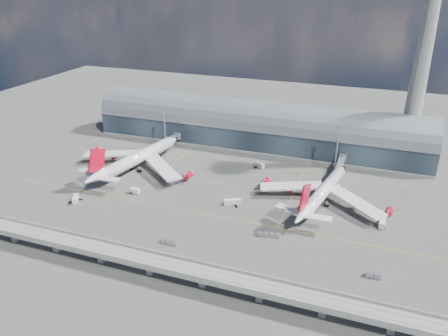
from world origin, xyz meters
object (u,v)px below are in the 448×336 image
(service_truck_1, at_px, (135,191))
(cargo_train_2, at_px, (374,275))
(floodlight_mast_left, at_px, (165,126))
(floodlight_mast_right, at_px, (337,148))
(service_truck_2, at_px, (232,202))
(cargo_train_1, at_px, (269,235))
(cargo_train_0, at_px, (169,242))
(airliner_right, at_px, (323,193))
(service_truck_4, at_px, (335,186))
(service_truck_5, at_px, (259,165))
(control_tower, at_px, (421,69))
(service_truck_3, at_px, (382,224))
(airliner_left, at_px, (136,159))
(service_truck_0, at_px, (76,199))

(service_truck_1, distance_m, cargo_train_2, 113.83)
(floodlight_mast_left, relative_size, floodlight_mast_right, 1.00)
(service_truck_2, bearing_deg, cargo_train_1, -159.60)
(cargo_train_0, bearing_deg, floodlight_mast_right, -34.05)
(floodlight_mast_right, relative_size, cargo_train_2, 4.61)
(airliner_right, relative_size, cargo_train_0, 9.05)
(floodlight_mast_left, distance_m, cargo_train_2, 150.95)
(service_truck_4, bearing_deg, service_truck_5, 139.99)
(control_tower, height_order, service_truck_3, control_tower)
(service_truck_4, relative_size, cargo_train_2, 1.09)
(service_truck_1, height_order, service_truck_3, service_truck_3)
(airliner_right, relative_size, cargo_train_2, 11.48)
(airliner_right, bearing_deg, service_truck_3, -13.28)
(airliner_left, bearing_deg, service_truck_0, -89.77)
(cargo_train_1, bearing_deg, floodlight_mast_right, -2.28)
(service_truck_0, bearing_deg, airliner_right, -10.41)
(service_truck_0, xyz_separation_m, cargo_train_0, (56.03, -16.14, -0.60))
(service_truck_2, relative_size, service_truck_5, 1.28)
(control_tower, xyz_separation_m, service_truck_3, (-9.32, -77.12, -50.14))
(cargo_train_0, bearing_deg, service_truck_2, -23.07)
(service_truck_1, relative_size, service_truck_4, 0.78)
(airliner_right, xyz_separation_m, cargo_train_1, (-15.70, -35.45, -4.45))
(service_truck_3, bearing_deg, service_truck_1, -171.00)
(airliner_left, height_order, service_truck_0, airliner_left)
(service_truck_5, bearing_deg, control_tower, -33.32)
(airliner_right, xyz_separation_m, service_truck_5, (-37.87, 28.62, -3.85))
(service_truck_3, relative_size, service_truck_4, 1.02)
(cargo_train_0, bearing_deg, service_truck_4, -42.35)
(floodlight_mast_right, bearing_deg, floodlight_mast_left, 180.00)
(service_truck_2, bearing_deg, service_truck_5, -28.42)
(service_truck_1, bearing_deg, airliner_right, -73.99)
(cargo_train_0, relative_size, cargo_train_2, 1.27)
(service_truck_2, height_order, cargo_train_2, service_truck_2)
(airliner_left, bearing_deg, cargo_train_2, -11.46)
(service_truck_1, height_order, service_truck_5, service_truck_5)
(airliner_left, xyz_separation_m, cargo_train_2, (124.25, -51.32, -5.27))
(cargo_train_1, distance_m, cargo_train_2, 42.65)
(control_tower, relative_size, service_truck_0, 15.13)
(floodlight_mast_right, xyz_separation_m, service_truck_0, (-108.08, -75.08, -12.22))
(airliner_left, relative_size, service_truck_4, 11.71)
(service_truck_4, distance_m, cargo_train_0, 89.30)
(service_truck_0, distance_m, cargo_train_0, 58.31)
(service_truck_0, relative_size, service_truck_5, 1.10)
(service_truck_2, xyz_separation_m, service_truck_4, (42.03, 32.13, 0.16))
(floodlight_mast_left, distance_m, floodlight_mast_right, 100.00)
(service_truck_5, bearing_deg, cargo_train_1, -130.57)
(floodlight_mast_right, distance_m, airliner_left, 106.05)
(airliner_left, relative_size, service_truck_0, 10.49)
(service_truck_2, bearing_deg, service_truck_3, -114.79)
(service_truck_0, relative_size, service_truck_2, 0.86)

